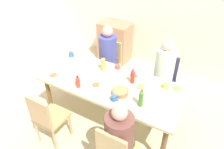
# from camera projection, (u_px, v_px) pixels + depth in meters

# --- Properties ---
(ground_plane) EXTENTS (6.19, 6.19, 0.00)m
(ground_plane) POSITION_uv_depth(u_px,v_px,m) (112.00, 118.00, 3.65)
(ground_plane) COLOR beige
(wall_back) EXTENTS (5.40, 0.12, 2.60)m
(wall_back) POSITION_uv_depth(u_px,v_px,m) (162.00, 9.00, 4.34)
(wall_back) COLOR silver
(wall_back) RESTS_ON ground_plane
(dining_table) EXTENTS (2.18, 0.96, 0.75)m
(dining_table) POSITION_uv_depth(u_px,v_px,m) (112.00, 87.00, 3.26)
(dining_table) COLOR #C1BC8B
(dining_table) RESTS_ON ground_plane
(chair_0) EXTENTS (0.40, 0.40, 0.90)m
(chair_0) POSITION_uv_depth(u_px,v_px,m) (47.00, 117.00, 2.97)
(chair_0) COLOR tan
(chair_0) RESTS_ON ground_plane
(person_1) EXTENTS (0.33, 0.33, 1.17)m
(person_1) POSITION_uv_depth(u_px,v_px,m) (119.00, 135.00, 2.47)
(person_1) COLOR brown
(person_1) RESTS_ON ground_plane
(chair_2) EXTENTS (0.40, 0.40, 0.90)m
(chair_2) POSITION_uv_depth(u_px,v_px,m) (164.00, 77.00, 3.74)
(chair_2) COLOR navy
(chair_2) RESTS_ON ground_plane
(person_2) EXTENTS (0.32, 0.32, 1.27)m
(person_2) POSITION_uv_depth(u_px,v_px,m) (164.00, 68.00, 3.53)
(person_2) COLOR #243A4A
(person_2) RESTS_ON ground_plane
(chair_3) EXTENTS (0.40, 0.40, 0.90)m
(chair_3) POSITION_uv_depth(u_px,v_px,m) (110.00, 61.00, 4.18)
(chair_3) COLOR tan
(chair_3) RESTS_ON ground_plane
(person_3) EXTENTS (0.33, 0.33, 1.26)m
(person_3) POSITION_uv_depth(u_px,v_px,m) (107.00, 52.00, 3.98)
(person_3) COLOR brown
(person_3) RESTS_ON ground_plane
(plate_0) EXTENTS (0.22, 0.22, 0.04)m
(plate_0) POSITION_uv_depth(u_px,v_px,m) (53.00, 76.00, 3.34)
(plate_0) COLOR white
(plate_0) RESTS_ON dining_table
(plate_1) EXTENTS (0.25, 0.25, 0.04)m
(plate_1) POSITION_uv_depth(u_px,v_px,m) (177.00, 89.00, 3.06)
(plate_1) COLOR white
(plate_1) RESTS_ON dining_table
(plate_2) EXTENTS (0.22, 0.22, 0.04)m
(plate_2) POSITION_uv_depth(u_px,v_px,m) (141.00, 87.00, 3.10)
(plate_2) COLOR silver
(plate_2) RESTS_ON dining_table
(plate_3) EXTENTS (0.21, 0.21, 0.04)m
(plate_3) POSITION_uv_depth(u_px,v_px,m) (96.00, 85.00, 3.14)
(plate_3) COLOR white
(plate_3) RESTS_ON dining_table
(bowl_0) EXTENTS (0.23, 0.23, 0.08)m
(bowl_0) POSITION_uv_depth(u_px,v_px,m) (120.00, 92.00, 2.98)
(bowl_0) COLOR #A1694C
(bowl_0) RESTS_ON dining_table
(cup_0) EXTENTS (0.12, 0.08, 0.07)m
(cup_0) POSITION_uv_depth(u_px,v_px,m) (114.00, 98.00, 2.88)
(cup_0) COLOR #325FA7
(cup_0) RESTS_ON dining_table
(cup_1) EXTENTS (0.11, 0.08, 0.07)m
(cup_1) POSITION_uv_depth(u_px,v_px,m) (118.00, 67.00, 3.50)
(cup_1) COLOR #C24B47
(cup_1) RESTS_ON dining_table
(cup_2) EXTENTS (0.11, 0.08, 0.07)m
(cup_2) POSITION_uv_depth(u_px,v_px,m) (134.00, 75.00, 3.32)
(cup_2) COLOR #48915E
(cup_2) RESTS_ON dining_table
(cup_3) EXTENTS (0.12, 0.08, 0.09)m
(cup_3) POSITION_uv_depth(u_px,v_px,m) (71.00, 54.00, 3.82)
(cup_3) COLOR #3D6298
(cup_3) RESTS_ON dining_table
(cup_4) EXTENTS (0.12, 0.08, 0.07)m
(cup_4) POSITION_uv_depth(u_px,v_px,m) (166.00, 86.00, 3.09)
(cup_4) COLOR #DBC94C
(cup_4) RESTS_ON dining_table
(bottle_0) EXTENTS (0.07, 0.07, 0.23)m
(bottle_0) POSITION_uv_depth(u_px,v_px,m) (133.00, 76.00, 3.16)
(bottle_0) COLOR red
(bottle_0) RESTS_ON dining_table
(bottle_1) EXTENTS (0.06, 0.06, 0.19)m
(bottle_1) POSITION_uv_depth(u_px,v_px,m) (78.00, 82.00, 3.08)
(bottle_1) COLOR red
(bottle_1) RESTS_ON dining_table
(bottle_2) EXTENTS (0.07, 0.07, 0.26)m
(bottle_2) POSITION_uv_depth(u_px,v_px,m) (103.00, 64.00, 3.42)
(bottle_2) COLOR tan
(bottle_2) RESTS_ON dining_table
(bottle_3) EXTENTS (0.06, 0.06, 0.25)m
(bottle_3) POSITION_uv_depth(u_px,v_px,m) (141.00, 98.00, 2.74)
(bottle_3) COLOR #4A7634
(bottle_3) RESTS_ON dining_table
(side_cabinet) EXTENTS (0.70, 0.44, 0.90)m
(side_cabinet) POSITION_uv_depth(u_px,v_px,m) (115.00, 42.00, 5.00)
(side_cabinet) COLOR tan
(side_cabinet) RESTS_ON ground_plane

